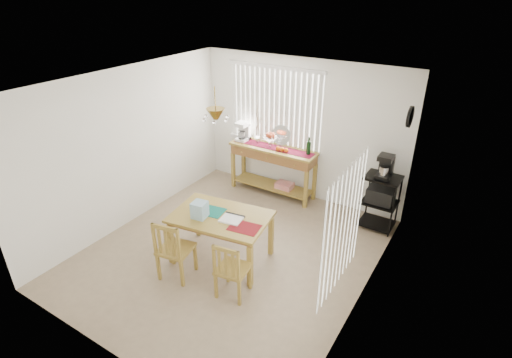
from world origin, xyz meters
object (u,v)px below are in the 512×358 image
Objects in this scene: wire_cart at (380,197)px; chair_left at (174,250)px; sideboard at (273,159)px; dining_table at (221,221)px; chair_right at (232,270)px; cart_items at (386,166)px.

wire_cart is 1.01× the size of chair_left.
sideboard is at bearing 176.91° from wire_cart.
chair_left reaches higher than dining_table.
chair_right is at bearing -113.22° from wire_cart.
wire_cart is 2.69m from dining_table.
cart_items is (0.00, 0.01, 0.55)m from wire_cart.
cart_items is 3.49m from chair_left.
cart_items is at bearing 66.86° from chair_right.
chair_left is at bearing -88.54° from sideboard.
wire_cart is at bearing 53.78° from chair_left.
cart_items reaches higher than wire_cart.
cart_items is 2.74m from dining_table.
chair_left is at bearing -126.12° from cart_items.
sideboard is 1.81× the size of chair_left.
chair_right is (0.96, -2.76, -0.30)m from sideboard.
chair_left is at bearing -172.85° from chair_right.
wire_cart is 3.42m from chair_left.
dining_table is (-1.72, -2.07, 0.09)m from wire_cart.
wire_cart reaches higher than chair_left.
dining_table is at bearing 66.72° from chair_left.
cart_items reaches higher than chair_right.
dining_table is at bearing -129.65° from cart_items.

